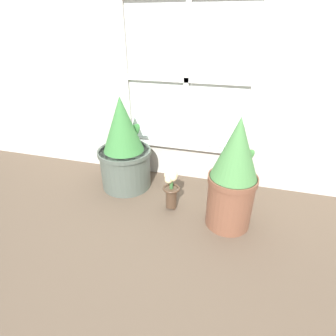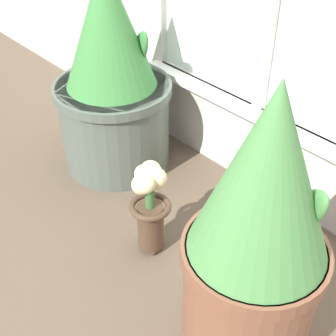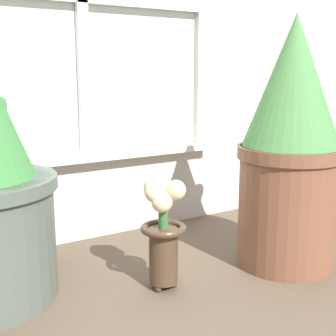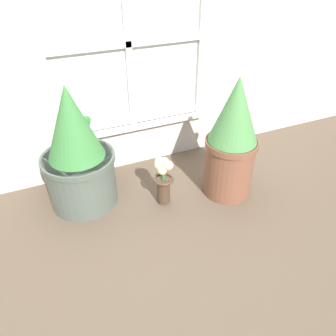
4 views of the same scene
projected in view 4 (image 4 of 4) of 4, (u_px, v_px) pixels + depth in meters
name	position (u px, v px, depth m)	size (l,w,h in m)	color
ground_plane	(175.00, 224.00, 1.84)	(10.00, 10.00, 0.00)	brown
potted_plant_left	(77.00, 155.00, 1.82)	(0.42, 0.42, 0.74)	#4C564C
potted_plant_right	(232.00, 140.00, 1.88)	(0.31, 0.31, 0.75)	brown
flower_vase	(163.00, 177.00, 1.89)	(0.12, 0.12, 0.31)	#473323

